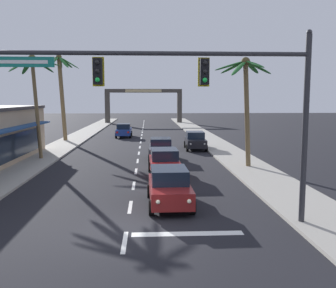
% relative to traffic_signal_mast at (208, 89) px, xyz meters
% --- Properties ---
extents(ground_plane, '(220.00, 220.00, 0.00)m').
position_rel_traffic_signal_mast_xyz_m(ground_plane, '(-2.98, -0.16, -5.15)').
color(ground_plane, black).
extents(sidewalk_right, '(3.20, 110.00, 0.14)m').
position_rel_traffic_signal_mast_xyz_m(sidewalk_right, '(4.82, 19.84, -5.08)').
color(sidewalk_right, '#9E998E').
rests_on(sidewalk_right, ground).
extents(sidewalk_left, '(3.20, 110.00, 0.14)m').
position_rel_traffic_signal_mast_xyz_m(sidewalk_left, '(-10.78, 19.84, -5.08)').
color(sidewalk_left, '#9E998E').
rests_on(sidewalk_left, ground).
extents(lane_markings, '(4.28, 89.74, 0.01)m').
position_rel_traffic_signal_mast_xyz_m(lane_markings, '(-2.54, 20.42, -5.14)').
color(lane_markings, silver).
rests_on(lane_markings, ground).
extents(traffic_signal_mast, '(11.52, 0.41, 7.28)m').
position_rel_traffic_signal_mast_xyz_m(traffic_signal_mast, '(0.00, 0.00, 0.00)').
color(traffic_signal_mast, '#2D2D33').
rests_on(traffic_signal_mast, ground).
extents(sedan_lead_at_stop_bar, '(2.02, 4.48, 1.68)m').
position_rel_traffic_signal_mast_xyz_m(sedan_lead_at_stop_bar, '(-1.22, 2.99, -4.29)').
color(sedan_lead_at_stop_bar, maroon).
rests_on(sedan_lead_at_stop_bar, ground).
extents(sedan_third_in_queue, '(2.03, 4.48, 1.68)m').
position_rel_traffic_signal_mast_xyz_m(sedan_third_in_queue, '(-1.15, 9.49, -4.29)').
color(sedan_third_in_queue, red).
rests_on(sedan_third_in_queue, ground).
extents(sedan_fifth_in_queue, '(2.00, 4.47, 1.68)m').
position_rel_traffic_signal_mast_xyz_m(sedan_fifth_in_queue, '(-1.16, 15.99, -4.29)').
color(sedan_fifth_in_queue, '#4C515B').
rests_on(sedan_fifth_in_queue, ground).
extents(sedan_oncoming_far, '(1.95, 4.45, 1.68)m').
position_rel_traffic_signal_mast_xyz_m(sedan_oncoming_far, '(-5.17, 33.64, -4.29)').
color(sedan_oncoming_far, navy).
rests_on(sedan_oncoming_far, ground).
extents(sedan_parked_nearest_kerb, '(2.03, 4.48, 1.68)m').
position_rel_traffic_signal_mast_xyz_m(sedan_parked_nearest_kerb, '(2.30, 21.78, -4.29)').
color(sedan_parked_nearest_kerb, black).
rests_on(sedan_parked_nearest_kerb, ground).
extents(palm_left_second, '(4.00, 4.14, 8.13)m').
position_rel_traffic_signal_mast_xyz_m(palm_left_second, '(-10.88, 16.31, 1.14)').
color(palm_left_second, brown).
rests_on(palm_left_second, ground).
extents(palm_left_third, '(4.29, 4.46, 9.60)m').
position_rel_traffic_signal_mast_xyz_m(palm_left_third, '(-11.72, 29.14, 1.18)').
color(palm_left_third, brown).
rests_on(palm_left_third, ground).
extents(palm_right_second, '(4.10, 3.74, 7.57)m').
position_rel_traffic_signal_mast_xyz_m(palm_right_second, '(4.48, 11.94, 0.34)').
color(palm_right_second, brown).
rests_on(palm_right_second, ground).
extents(town_gateway_arch, '(14.86, 0.90, 6.60)m').
position_rel_traffic_signal_mast_xyz_m(town_gateway_arch, '(-2.98, 60.39, -0.86)').
color(town_gateway_arch, '#423D38').
rests_on(town_gateway_arch, ground).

